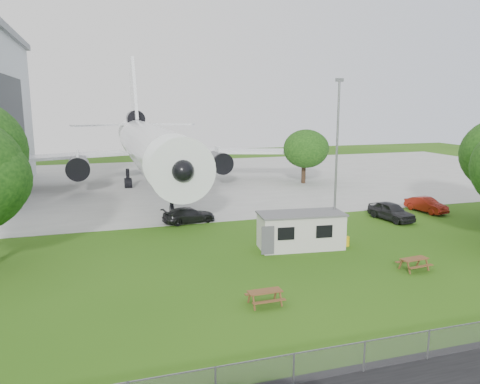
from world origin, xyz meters
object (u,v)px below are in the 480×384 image
object	(u,v)px
airliner	(149,144)
picnic_east	(414,270)
site_cabin	(301,230)
picnic_west	(265,304)

from	to	relation	value
airliner	picnic_east	xyz separation A→B (m)	(12.30, -36.28, -5.27)
site_cabin	picnic_east	distance (m)	8.15
site_cabin	picnic_east	size ratio (longest dim) A/B	3.82
site_cabin	picnic_west	world-z (taller)	site_cabin
site_cabin	picnic_west	distance (m)	10.37
airliner	picnic_west	world-z (taller)	airliner
airliner	site_cabin	xyz separation A→B (m)	(7.39, -29.91, -3.96)
picnic_east	site_cabin	bearing A→B (deg)	121.43
picnic_west	airliner	bearing A→B (deg)	90.91
airliner	site_cabin	distance (m)	31.06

